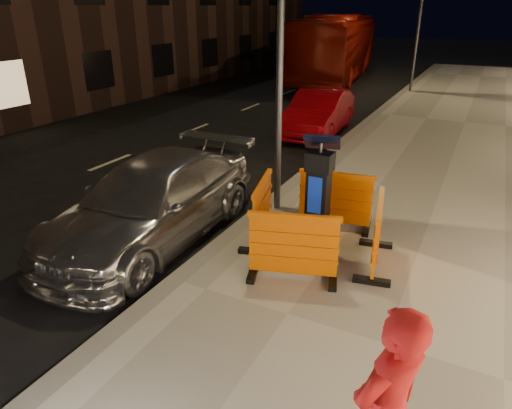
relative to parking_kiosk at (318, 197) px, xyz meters
The scene contains 13 objects.
ground_plane 2.53m from the parking_kiosk, 130.48° to the right, with size 120.00×120.00×0.00m, color black.
sidewalk 2.51m from the parking_kiosk, 49.17° to the right, with size 6.00×60.00×0.15m, color #9B988D.
kerb 2.50m from the parking_kiosk, 130.48° to the right, with size 0.30×60.00×0.15m, color slate.
parking_kiosk is the anchor object (origin of this frame).
barrier_front 1.03m from the parking_kiosk, 90.00° to the right, with size 1.31×0.54×1.02m, color #E36000.
barrier_back 1.03m from the parking_kiosk, 90.00° to the left, with size 1.31×0.54×1.02m, color #E36000.
barrier_kerbside 1.03m from the parking_kiosk, behind, with size 1.31×0.54×1.02m, color #E36000.
barrier_bldgside 1.03m from the parking_kiosk, ahead, with size 1.31×0.54×1.02m, color #E36000.
car_silver 3.01m from the parking_kiosk, 167.50° to the right, with size 1.93×4.75×1.38m, color #A8A8AD.
car_red 8.02m from the parking_kiosk, 109.34° to the left, with size 1.44×4.12×1.36m, color maroon.
bus_doubledecker 20.35m from the parking_kiosk, 107.01° to the left, with size 2.83×12.10×3.37m, color maroon.
street_lamp_mid 2.73m from the parking_kiosk, 134.72° to the left, with size 0.12×0.12×6.00m, color #3F3F44.
street_lamp_far 16.43m from the parking_kiosk, 94.37° to the left, with size 0.12×0.12×6.00m, color #3F3F44.
Camera 1 is at (3.55, -4.46, 3.76)m, focal length 32.00 mm.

